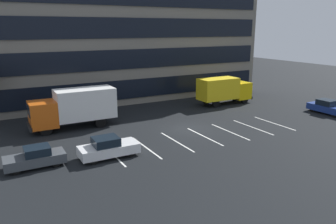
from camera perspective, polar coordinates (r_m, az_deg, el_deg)
ground_plane at (r=30.71m, az=3.58°, el=-2.93°), size 120.00×120.00×0.00m
office_building at (r=45.45m, az=-8.86°, el=14.11°), size 37.58×12.62×18.00m
lot_markings at (r=28.67m, az=6.37°, el=-4.27°), size 16.94×5.40×0.01m
box_truck_orange at (r=31.68m, az=-16.01°, el=0.93°), size 7.89×2.61×3.66m
box_truck_yellow_all at (r=40.70m, az=9.75°, el=3.92°), size 7.10×2.35×3.29m
sedan_white at (r=24.26m, az=-10.42°, el=-6.16°), size 4.31×1.80×1.54m
sedan_charcoal at (r=24.05m, az=-22.19°, el=-7.39°), size 3.94×1.65×1.41m
sedan_navy at (r=39.97m, az=26.15°, el=0.77°), size 1.79×4.27×1.53m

